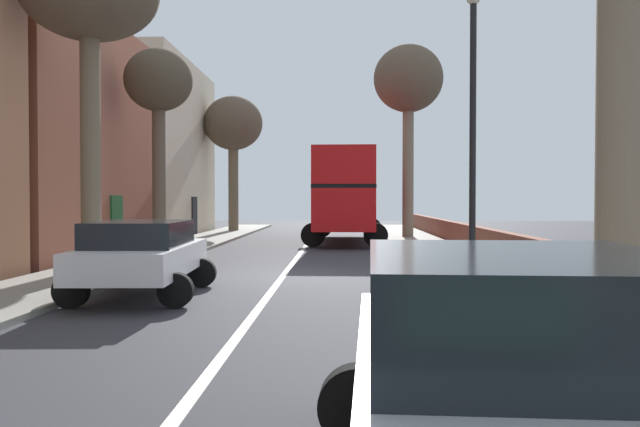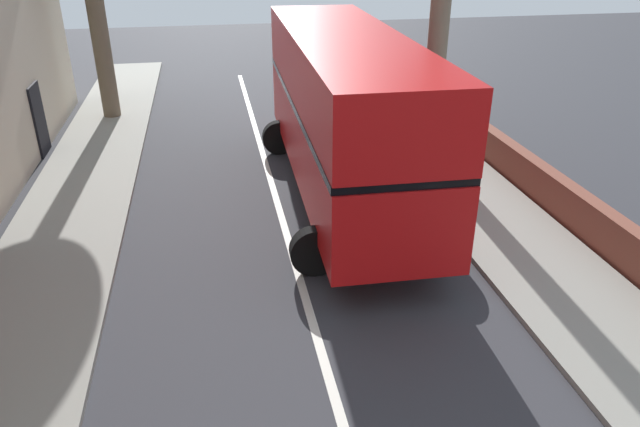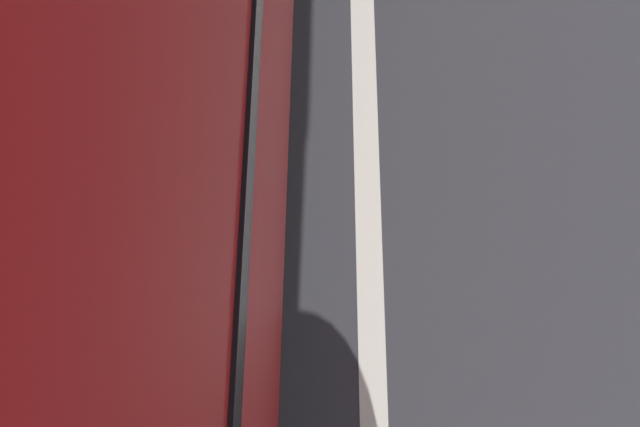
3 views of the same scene
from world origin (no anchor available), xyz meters
The scene contains 0 objects.
Camera 3 is at (0.30, 15.25, 4.09)m, focal length 39.24 mm.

